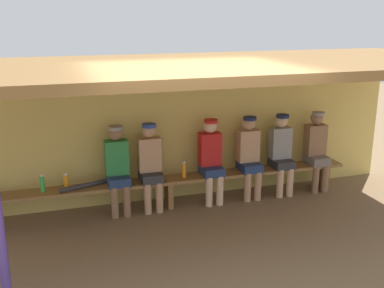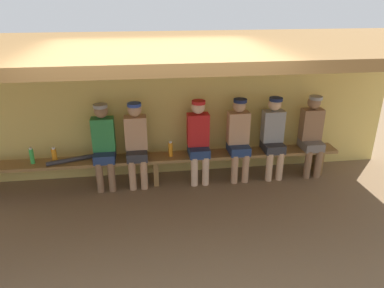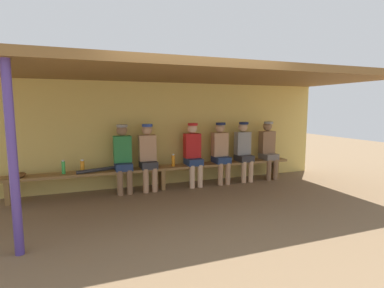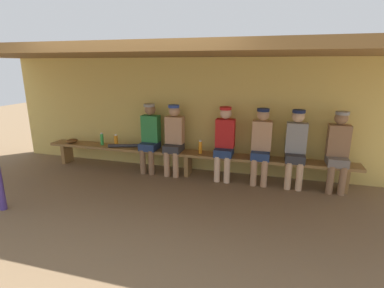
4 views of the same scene
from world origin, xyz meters
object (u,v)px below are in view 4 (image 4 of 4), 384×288
water_bottle_blue (116,141)px  baseball_bat (129,146)px  player_with_sunglasses (261,142)px  water_bottle_orange (102,139)px  player_shirtless_tan (225,140)px  baseball_glove_dark_brown (72,141)px  player_leftmost (174,136)px  player_middle (296,145)px  bench (188,156)px  water_bottle_clear (200,147)px  player_in_blue (338,148)px  player_near_post (150,135)px

water_bottle_blue → baseball_bat: bearing=0.1°
player_with_sunglasses → water_bottle_orange: 3.20m
player_shirtless_tan → baseball_glove_dark_brown: 3.26m
player_leftmost → player_middle: (2.20, 0.00, 0.00)m
player_shirtless_tan → player_leftmost: 0.97m
player_shirtless_tan → baseball_glove_dark_brown: size_ratio=5.60×
player_leftmost → water_bottle_blue: player_leftmost is taller
player_leftmost → bench: bearing=-0.7°
water_bottle_blue → water_bottle_clear: 1.77m
baseball_bat → baseball_glove_dark_brown: bearing=162.8°
water_bottle_blue → player_in_blue: bearing=0.1°
player_leftmost → water_bottle_clear: (0.53, -0.02, -0.17)m
baseball_bat → player_in_blue: bearing=-18.6°
water_bottle_clear → baseball_bat: (-1.49, 0.01, -0.09)m
water_bottle_orange → baseball_glove_dark_brown: (-0.70, -0.04, -0.08)m
player_in_blue → baseball_glove_dark_brown: player_in_blue is taller
player_leftmost → baseball_glove_dark_brown: 2.29m
player_with_sunglasses → water_bottle_blue: 2.88m
player_in_blue → bench: bearing=-179.9°
water_bottle_clear → player_leftmost: bearing=178.2°
player_with_sunglasses → water_bottle_blue: (-2.87, -0.00, -0.17)m
player_with_sunglasses → player_middle: same height
bench → water_bottle_orange: 1.86m
player_shirtless_tan → player_with_sunglasses: 0.65m
water_bottle_blue → baseball_glove_dark_brown: size_ratio=1.03×
player_leftmost → baseball_bat: 1.00m
player_with_sunglasses → baseball_glove_dark_brown: (-3.90, -0.04, -0.24)m
player_near_post → baseball_bat: 0.53m
bench → baseball_bat: size_ratio=7.34×
water_bottle_clear → baseball_bat: bearing=179.5°
player_near_post → water_bottle_clear: bearing=-0.9°
player_leftmost → water_bottle_blue: bearing=-179.8°
player_near_post → water_bottle_clear: player_near_post is taller
player_in_blue → player_shirtless_tan: bearing=180.0°
player_with_sunglasses → player_near_post: bearing=180.0°
player_middle → water_bottle_orange: 3.78m
player_near_post → water_bottle_blue: 0.77m
player_in_blue → baseball_glove_dark_brown: size_ratio=5.60×
player_leftmost → baseball_glove_dark_brown: size_ratio=5.60×
player_shirtless_tan → player_with_sunglasses: same height
player_shirtless_tan → water_bottle_orange: player_shirtless_tan is taller
player_near_post → player_middle: bearing=0.0°
water_bottle_orange → baseball_glove_dark_brown: bearing=-177.1°
water_bottle_clear → baseball_bat: size_ratio=0.31×
player_middle → baseball_bat: 3.18m
player_with_sunglasses → baseball_bat: bearing=-179.9°
player_with_sunglasses → player_leftmost: bearing=180.0°
player_in_blue → water_bottle_orange: bearing=-180.0°
player_in_blue → water_bottle_blue: bearing=-179.9°
water_bottle_blue → player_with_sunglasses: bearing=0.1°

